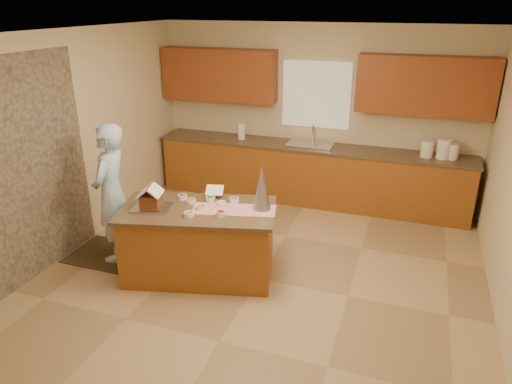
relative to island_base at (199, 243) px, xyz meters
The scene contains 27 objects.
floor 0.80m from the island_base, ahead, with size 5.50×5.50×0.00m, color tan.
ceiling 2.40m from the island_base, ahead, with size 5.50×5.50×0.00m, color silver.
wall_back 3.09m from the island_base, 76.58° to the left, with size 5.50×5.50×0.00m, color beige.
wall_front 2.88m from the island_base, 75.47° to the right, with size 5.50×5.50×0.00m, color beige.
wall_left 2.05m from the island_base, behind, with size 5.50×5.50×0.00m, color beige.
stone_accent 2.10m from the island_base, 159.08° to the right, with size 2.50×2.50×0.00m, color gray.
window_curtain 3.17m from the island_base, 76.44° to the left, with size 1.05×0.03×1.00m, color white.
back_counter_base 2.65m from the island_base, 75.07° to the left, with size 4.80×0.60×0.88m, color #94521E.
back_counter_top 2.70m from the island_base, 75.07° to the left, with size 4.85×0.63×0.04m, color brown.
upper_cabinet_left 3.19m from the island_base, 107.90° to the left, with size 1.85×0.35×0.80m, color brown.
upper_cabinet_right 3.80m from the island_base, 50.23° to the left, with size 1.85×0.35×0.80m, color brown.
sink 2.70m from the island_base, 75.07° to the left, with size 0.70×0.45×0.12m, color silver.
faucet 2.90m from the island_base, 76.01° to the left, with size 0.03×0.03×0.28m, color silver.
island_base is the anchor object (origin of this frame).
island_top 0.42m from the island_base, ahead, with size 1.72×0.90×0.04m, color brown.
table_runner 0.61m from the island_base, 14.13° to the left, with size 0.92×0.33×0.01m, color #AC110C.
baking_tray 0.68m from the island_base, 160.67° to the right, with size 0.42×0.31×0.02m, color silver.
cookbook 0.64m from the island_base, 82.59° to the left, with size 0.20×0.02×0.17m, color white.
tinsel_tree 1.00m from the island_base, 17.80° to the left, with size 0.20×0.20×0.50m, color #B2B1BE.
rug 1.26m from the island_base, behind, with size 1.15×0.75×0.01m, color black.
boy 1.23m from the island_base, behind, with size 0.62×0.41×1.69m, color #A8CDEF.
canister_a 3.55m from the island_base, 47.21° to the left, with size 0.17×0.17×0.24m, color white.
canister_b 3.71m from the island_base, 44.62° to the left, with size 0.19×0.19×0.28m, color white.
canister_c 3.79m from the island_base, 43.29° to the left, with size 0.15×0.15×0.22m, color white.
paper_towel 2.68m from the island_base, 99.89° to the left, with size 0.12×0.12×0.26m, color white.
gingerbread_house 0.75m from the island_base, 160.67° to the right, with size 0.31×0.31×0.26m.
candy_bowls 0.48m from the island_base, 50.81° to the left, with size 0.71×0.63×0.05m.
Camera 1 is at (1.51, -4.42, 3.00)m, focal length 33.12 mm.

